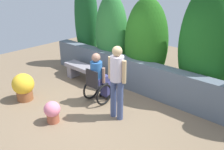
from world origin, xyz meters
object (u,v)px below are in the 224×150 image
(stone_bench, at_px, (83,71))
(flower_pot_terracotta_by_wall, at_px, (23,86))
(person_in_wheelchair, at_px, (98,79))
(flower_pot_purple_near, at_px, (52,111))
(person_standing_companion, at_px, (117,78))

(stone_bench, xyz_separation_m, flower_pot_terracotta_by_wall, (-0.19, -1.88, 0.06))
(stone_bench, relative_size, person_in_wheelchair, 0.98)
(flower_pot_purple_near, height_order, flower_pot_terracotta_by_wall, flower_pot_terracotta_by_wall)
(flower_pot_terracotta_by_wall, bearing_deg, person_standing_companion, 22.58)
(stone_bench, bearing_deg, flower_pot_terracotta_by_wall, -88.29)
(stone_bench, height_order, person_standing_companion, person_standing_companion)
(person_standing_companion, height_order, flower_pot_purple_near, person_standing_companion)
(stone_bench, xyz_separation_m, person_standing_companion, (2.19, -0.89, 0.67))
(person_in_wheelchair, relative_size, flower_pot_terracotta_by_wall, 1.81)
(flower_pot_purple_near, distance_m, flower_pot_terracotta_by_wall, 1.45)
(flower_pot_purple_near, relative_size, flower_pot_terracotta_by_wall, 0.69)
(stone_bench, distance_m, flower_pot_terracotta_by_wall, 1.89)
(person_standing_companion, bearing_deg, flower_pot_terracotta_by_wall, -167.26)
(person_in_wheelchair, height_order, person_standing_companion, person_standing_companion)
(stone_bench, bearing_deg, person_standing_companion, -14.48)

